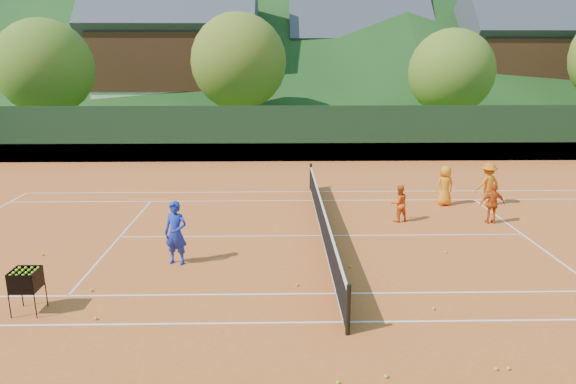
{
  "coord_description": "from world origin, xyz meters",
  "views": [
    {
      "loc": [
        -1.4,
        -15.34,
        5.51
      ],
      "look_at": [
        -1.1,
        0.0,
        1.46
      ],
      "focal_mm": 32.0,
      "sensor_mm": 36.0,
      "label": 1
    }
  ],
  "objects_px": {
    "tennis_net": "(323,221)",
    "chalet_left": "(176,55)",
    "ball_hopper": "(26,281)",
    "student_d": "(488,184)",
    "student_b": "(493,204)",
    "chalet_mid": "(356,63)",
    "chalet_right": "(525,60)",
    "student_c": "(445,186)",
    "coach": "(176,233)",
    "student_a": "(399,203)"
  },
  "relations": [
    {
      "from": "tennis_net",
      "to": "chalet_left",
      "type": "height_order",
      "value": "chalet_left"
    },
    {
      "from": "ball_hopper",
      "to": "chalet_left",
      "type": "bearing_deg",
      "value": 95.02
    },
    {
      "from": "chalet_left",
      "to": "student_d",
      "type": "bearing_deg",
      "value": -58.11
    },
    {
      "from": "student_b",
      "to": "chalet_mid",
      "type": "xyz_separation_m",
      "value": [
        0.15,
        32.85,
        4.28
      ]
    },
    {
      "from": "tennis_net",
      "to": "chalet_left",
      "type": "bearing_deg",
      "value": 108.43
    },
    {
      "from": "student_b",
      "to": "chalet_right",
      "type": "xyz_separation_m",
      "value": [
        14.15,
        28.85,
        4.55
      ]
    },
    {
      "from": "student_c",
      "to": "student_d",
      "type": "bearing_deg",
      "value": 163.32
    },
    {
      "from": "ball_hopper",
      "to": "chalet_right",
      "type": "bearing_deg",
      "value": 52.33
    },
    {
      "from": "coach",
      "to": "student_b",
      "type": "bearing_deg",
      "value": 34.09
    },
    {
      "from": "coach",
      "to": "chalet_mid",
      "type": "height_order",
      "value": "chalet_mid"
    },
    {
      "from": "tennis_net",
      "to": "chalet_right",
      "type": "height_order",
      "value": "chalet_right"
    },
    {
      "from": "student_c",
      "to": "ball_hopper",
      "type": "relative_size",
      "value": 1.52
    },
    {
      "from": "student_a",
      "to": "chalet_left",
      "type": "height_order",
      "value": "chalet_left"
    },
    {
      "from": "student_b",
      "to": "tennis_net",
      "type": "height_order",
      "value": "student_b"
    },
    {
      "from": "tennis_net",
      "to": "chalet_right",
      "type": "relative_size",
      "value": 1.01
    },
    {
      "from": "student_a",
      "to": "student_d",
      "type": "bearing_deg",
      "value": -171.87
    },
    {
      "from": "ball_hopper",
      "to": "chalet_right",
      "type": "relative_size",
      "value": 0.08
    },
    {
      "from": "student_d",
      "to": "chalet_right",
      "type": "relative_size",
      "value": 0.14
    },
    {
      "from": "student_b",
      "to": "chalet_right",
      "type": "bearing_deg",
      "value": -112.98
    },
    {
      "from": "coach",
      "to": "chalet_mid",
      "type": "bearing_deg",
      "value": 89.99
    },
    {
      "from": "ball_hopper",
      "to": "tennis_net",
      "type": "bearing_deg",
      "value": 35.15
    },
    {
      "from": "tennis_net",
      "to": "ball_hopper",
      "type": "bearing_deg",
      "value": -144.85
    },
    {
      "from": "student_b",
      "to": "ball_hopper",
      "type": "bearing_deg",
      "value": 28.45
    },
    {
      "from": "student_d",
      "to": "student_b",
      "type": "bearing_deg",
      "value": 54.14
    },
    {
      "from": "student_b",
      "to": "student_d",
      "type": "height_order",
      "value": "student_d"
    },
    {
      "from": "student_a",
      "to": "student_b",
      "type": "relative_size",
      "value": 0.93
    },
    {
      "from": "tennis_net",
      "to": "chalet_right",
      "type": "xyz_separation_m",
      "value": [
        20.0,
        30.0,
        4.74
      ]
    },
    {
      "from": "student_c",
      "to": "tennis_net",
      "type": "xyz_separation_m",
      "value": [
        -4.93,
        -3.38,
        -0.26
      ]
    },
    {
      "from": "student_b",
      "to": "coach",
      "type": "bearing_deg",
      "value": 21.55
    },
    {
      "from": "student_b",
      "to": "chalet_right",
      "type": "distance_m",
      "value": 32.45
    },
    {
      "from": "chalet_mid",
      "to": "tennis_net",
      "type": "bearing_deg",
      "value": -100.01
    },
    {
      "from": "coach",
      "to": "student_b",
      "type": "height_order",
      "value": "coach"
    },
    {
      "from": "student_b",
      "to": "student_c",
      "type": "height_order",
      "value": "student_c"
    },
    {
      "from": "coach",
      "to": "student_d",
      "type": "bearing_deg",
      "value": 43.09
    },
    {
      "from": "ball_hopper",
      "to": "chalet_right",
      "type": "distance_m",
      "value": 44.3
    },
    {
      "from": "student_a",
      "to": "chalet_right",
      "type": "distance_m",
      "value": 33.7
    },
    {
      "from": "student_c",
      "to": "chalet_left",
      "type": "relative_size",
      "value": 0.11
    },
    {
      "from": "coach",
      "to": "student_a",
      "type": "bearing_deg",
      "value": 43.26
    },
    {
      "from": "student_a",
      "to": "tennis_net",
      "type": "xyz_separation_m",
      "value": [
        -2.73,
        -1.43,
        -0.14
      ]
    },
    {
      "from": "student_d",
      "to": "chalet_left",
      "type": "relative_size",
      "value": 0.12
    },
    {
      "from": "student_c",
      "to": "student_a",
      "type": "bearing_deg",
      "value": 24.94
    },
    {
      "from": "student_b",
      "to": "chalet_left",
      "type": "distance_m",
      "value": 33.28
    },
    {
      "from": "tennis_net",
      "to": "student_c",
      "type": "bearing_deg",
      "value": 34.46
    },
    {
      "from": "student_b",
      "to": "student_d",
      "type": "xyz_separation_m",
      "value": [
        0.72,
        2.23,
        0.13
      ]
    },
    {
      "from": "student_b",
      "to": "student_c",
      "type": "distance_m",
      "value": 2.41
    },
    {
      "from": "student_b",
      "to": "chalet_right",
      "type": "relative_size",
      "value": 0.12
    },
    {
      "from": "coach",
      "to": "chalet_right",
      "type": "relative_size",
      "value": 0.15
    },
    {
      "from": "chalet_left",
      "to": "chalet_right",
      "type": "distance_m",
      "value": 30.0
    },
    {
      "from": "student_a",
      "to": "chalet_mid",
      "type": "distance_m",
      "value": 33.02
    },
    {
      "from": "coach",
      "to": "student_b",
      "type": "distance_m",
      "value": 10.56
    }
  ]
}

